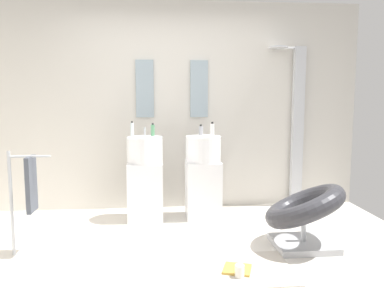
% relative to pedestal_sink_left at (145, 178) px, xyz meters
% --- Properties ---
extents(ground_plane, '(4.80, 3.60, 0.04)m').
position_rel_pedestal_sink_left_xyz_m(ground_plane, '(0.34, -1.14, -0.51)').
color(ground_plane, silver).
extents(rear_partition, '(4.80, 0.10, 2.60)m').
position_rel_pedestal_sink_left_xyz_m(rear_partition, '(0.34, 0.51, 0.81)').
color(rear_partition, beige).
rests_on(rear_partition, ground_plane).
extents(pedestal_sink_left, '(0.41, 0.41, 1.07)m').
position_rel_pedestal_sink_left_xyz_m(pedestal_sink_left, '(0.00, 0.00, 0.00)').
color(pedestal_sink_left, white).
rests_on(pedestal_sink_left, ground_plane).
extents(pedestal_sink_right, '(0.41, 0.41, 1.07)m').
position_rel_pedestal_sink_left_xyz_m(pedestal_sink_right, '(0.68, 0.00, 0.00)').
color(pedestal_sink_right, white).
rests_on(pedestal_sink_right, ground_plane).
extents(vanity_mirror_left, '(0.22, 0.03, 0.71)m').
position_rel_pedestal_sink_left_xyz_m(vanity_mirror_left, '(0.00, 0.44, 1.03)').
color(vanity_mirror_left, '#8C9EA8').
extents(vanity_mirror_right, '(0.22, 0.03, 0.71)m').
position_rel_pedestal_sink_left_xyz_m(vanity_mirror_right, '(0.68, 0.44, 1.03)').
color(vanity_mirror_right, '#8C9EA8').
extents(shower_column, '(0.49, 0.24, 2.05)m').
position_rel_pedestal_sink_left_xyz_m(shower_column, '(1.94, 0.38, 0.59)').
color(shower_column, '#B7BABF').
rests_on(shower_column, ground_plane).
extents(lounge_chair, '(1.05, 1.05, 0.65)m').
position_rel_pedestal_sink_left_xyz_m(lounge_chair, '(1.51, -1.01, -0.14)').
color(lounge_chair, '#B7BABF').
rests_on(lounge_chair, ground_plane).
extents(towel_rack, '(0.37, 0.22, 0.95)m').
position_rel_pedestal_sink_left_xyz_m(towel_rack, '(-1.01, -0.94, 0.14)').
color(towel_rack, '#B7BABF').
rests_on(towel_rack, ground_plane).
extents(area_rug, '(1.14, 0.67, 0.01)m').
position_rel_pedestal_sink_left_xyz_m(area_rug, '(0.66, -1.44, -0.48)').
color(area_rug, beige).
rests_on(area_rug, ground_plane).
extents(magazine_ochre, '(0.28, 0.28, 0.02)m').
position_rel_pedestal_sink_left_xyz_m(magazine_ochre, '(0.78, -1.47, -0.47)').
color(magazine_ochre, gold).
rests_on(magazine_ochre, area_rug).
extents(coffee_mug, '(0.07, 0.07, 0.10)m').
position_rel_pedestal_sink_left_xyz_m(coffee_mug, '(0.77, -1.59, -0.43)').
color(coffee_mug, white).
rests_on(coffee_mug, area_rug).
extents(soap_bottle_green, '(0.04, 0.04, 0.15)m').
position_rel_pedestal_sink_left_xyz_m(soap_bottle_green, '(0.09, 0.09, 0.55)').
color(soap_bottle_green, '#59996B').
rests_on(soap_bottle_green, pedestal_sink_left).
extents(soap_bottle_grey, '(0.05, 0.05, 0.13)m').
position_rel_pedestal_sink_left_xyz_m(soap_bottle_grey, '(0.66, 0.11, 0.54)').
color(soap_bottle_grey, '#99999E').
rests_on(soap_bottle_grey, pedestal_sink_right).
extents(soap_bottle_clear, '(0.04, 0.04, 0.18)m').
position_rel_pedestal_sink_left_xyz_m(soap_bottle_clear, '(-0.14, 0.02, 0.56)').
color(soap_bottle_clear, silver).
rests_on(soap_bottle_clear, pedestal_sink_left).
extents(soap_bottle_white, '(0.05, 0.05, 0.17)m').
position_rel_pedestal_sink_left_xyz_m(soap_bottle_white, '(0.77, -0.11, 0.56)').
color(soap_bottle_white, white).
rests_on(soap_bottle_white, pedestal_sink_right).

